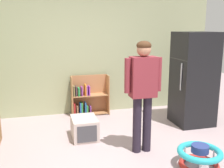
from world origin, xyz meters
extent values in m
plane|color=#B1999D|center=(0.00, 0.00, 0.00)|extent=(12.00, 12.00, 0.00)
cube|color=#A4AA80|center=(0.00, 2.33, 1.35)|extent=(5.20, 0.06, 2.70)
cube|color=black|center=(1.63, 1.08, 0.89)|extent=(0.70, 0.68, 1.78)
cylinder|color=silver|center=(1.26, 0.91, 0.98)|extent=(0.02, 0.02, 0.50)
cube|color=#333333|center=(1.27, 1.08, 1.28)|extent=(0.01, 0.67, 0.01)
cube|color=#B37C4D|center=(-0.60, 2.11, 0.42)|extent=(0.02, 0.28, 0.85)
cube|color=#B37C4D|center=(0.18, 2.11, 0.42)|extent=(0.02, 0.28, 0.85)
cube|color=#B97A4F|center=(-0.21, 2.24, 0.42)|extent=(0.80, 0.02, 0.85)
cube|color=#B37C4D|center=(-0.21, 2.11, 0.03)|extent=(0.76, 0.24, 0.02)
cube|color=#B37C4D|center=(-0.21, 2.11, 0.43)|extent=(0.76, 0.24, 0.02)
cube|color=#B62928|center=(-0.56, 2.08, 0.16)|extent=(0.03, 0.17, 0.24)
cube|color=olive|center=(-0.56, 2.08, 0.55)|extent=(0.03, 0.17, 0.22)
cube|color=brown|center=(-0.50, 2.08, 0.14)|extent=(0.03, 0.17, 0.19)
cube|color=#473440|center=(-0.51, 2.08, 0.55)|extent=(0.02, 0.17, 0.20)
cube|color=#2952A0|center=(-0.43, 2.08, 0.16)|extent=(0.03, 0.17, 0.24)
cube|color=#278D46|center=(-0.46, 2.08, 0.53)|extent=(0.03, 0.17, 0.17)
cube|color=#298F3F|center=(-0.40, 2.08, 0.16)|extent=(0.03, 0.17, 0.25)
cube|color=#913A8D|center=(-0.39, 2.08, 0.54)|extent=(0.03, 0.17, 0.19)
cube|color=#2B569D|center=(-0.32, 2.08, 0.16)|extent=(0.03, 0.17, 0.25)
cube|color=orange|center=(-0.31, 2.08, 0.56)|extent=(0.02, 0.17, 0.24)
cube|color=#26893E|center=(-0.29, 2.08, 0.13)|extent=(0.03, 0.17, 0.18)
cube|color=purple|center=(-0.24, 2.08, 0.54)|extent=(0.03, 0.17, 0.20)
cube|color=purple|center=(-0.22, 2.08, 0.12)|extent=(0.02, 0.17, 0.16)
cube|color=#86418E|center=(-0.29, 2.08, 0.55)|extent=(0.03, 0.17, 0.20)
cylinder|color=#261E2C|center=(0.16, 0.18, 0.43)|extent=(0.13, 0.13, 0.86)
cylinder|color=#261E2C|center=(0.32, 0.18, 0.43)|extent=(0.13, 0.13, 0.86)
cube|color=maroon|center=(0.24, 0.18, 1.16)|extent=(0.38, 0.22, 0.59)
cylinder|color=maroon|center=(0.00, 0.18, 1.19)|extent=(0.09, 0.09, 0.50)
cylinder|color=maroon|center=(0.48, 0.18, 1.19)|extent=(0.09, 0.09, 0.50)
sphere|color=tan|center=(0.24, 0.18, 1.56)|extent=(0.20, 0.20, 0.20)
ellipsoid|color=#452918|center=(0.24, 0.18, 1.61)|extent=(0.21, 0.21, 0.13)
torus|color=red|center=(0.82, -0.48, 0.04)|extent=(0.54, 0.54, 0.07)
torus|color=#27AFBE|center=(0.82, -0.48, 0.22)|extent=(0.60, 0.60, 0.08)
cylinder|color=navy|center=(0.82, -0.48, 0.27)|extent=(0.23, 0.23, 0.10)
cylinder|color=silver|center=(1.04, -0.48, 0.13)|extent=(0.02, 0.02, 0.18)
cylinder|color=silver|center=(0.71, -0.28, 0.13)|extent=(0.02, 0.02, 0.18)
cylinder|color=silver|center=(0.71, -0.67, 0.13)|extent=(0.02, 0.02, 0.18)
cube|color=beige|center=(-0.53, 0.89, 0.18)|extent=(0.42, 0.54, 0.36)
cube|color=#424247|center=(-0.53, 0.61, 0.18)|extent=(0.32, 0.01, 0.27)
camera|label=1|loc=(-1.17, -3.41, 1.88)|focal=43.13mm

